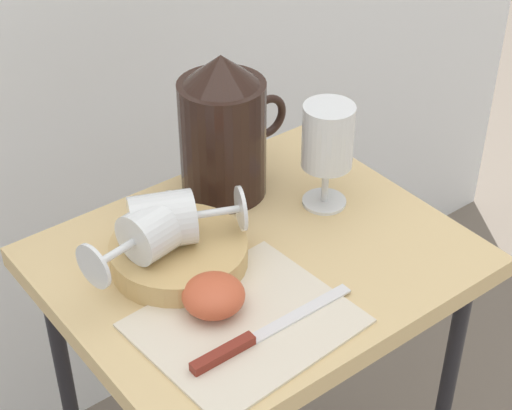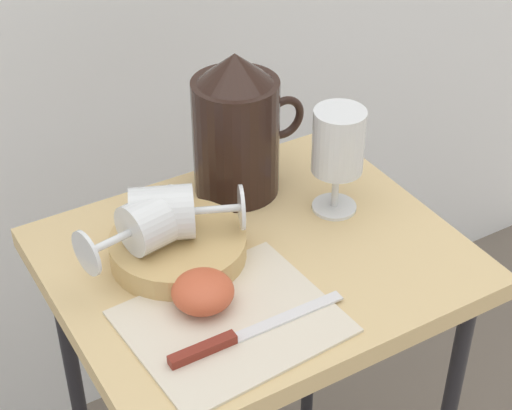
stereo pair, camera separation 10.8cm
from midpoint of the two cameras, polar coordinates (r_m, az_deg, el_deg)
table at (r=1.18m, az=2.63°, el=-6.48°), size 0.53×0.44×0.73m
linen_napkin at (r=1.03m, az=1.37°, el=-7.99°), size 0.26×0.22×0.00m
basket_tray at (r=1.11m, az=-2.52°, el=-3.01°), size 0.18×0.18×0.03m
pitcher at (r=1.20m, az=1.26°, el=4.58°), size 0.18×0.12×0.22m
wine_glass_upright at (r=1.16m, az=8.23°, el=3.81°), size 0.07×0.07×0.16m
wine_glass_tipped_near at (r=1.07m, az=-4.25°, el=-1.29°), size 0.15×0.09×0.07m
wine_glass_tipped_far at (r=1.08m, az=-3.27°, el=-0.65°), size 0.16×0.12×0.07m
apple_half_left at (r=1.03m, az=-0.61°, el=-5.98°), size 0.08×0.08×0.04m
knife at (r=1.00m, az=1.54°, el=-9.09°), size 0.24×0.02×0.01m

